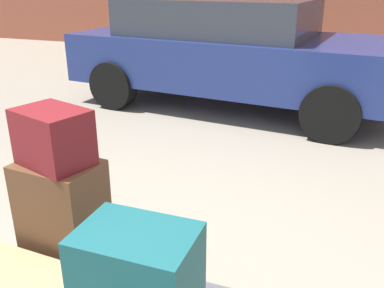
# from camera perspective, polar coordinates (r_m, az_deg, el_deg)

# --- Properties ---
(suitcase_brown_front_right) EXTENTS (0.35, 0.27, 0.64)m
(suitcase_brown_front_right) POSITION_cam_1_polar(r_m,az_deg,el_deg) (1.93, -16.70, -11.26)
(suitcase_brown_front_right) COLOR #51331E
(suitcase_brown_front_right) RESTS_ON luggage_cart
(duffel_bag_maroon_topmost_pile) EXTENTS (0.33, 0.28, 0.23)m
(duffel_bag_maroon_topmost_pile) POSITION_cam_1_polar(r_m,az_deg,el_deg) (1.74, -18.21, 0.87)
(duffel_bag_maroon_topmost_pile) COLOR maroon
(duffel_bag_maroon_topmost_pile) RESTS_ON suitcase_brown_front_right
(parked_car) EXTENTS (4.46, 2.27, 1.42)m
(parked_car) POSITION_cam_1_polar(r_m,az_deg,el_deg) (5.83, 5.37, 12.50)
(parked_car) COLOR navy
(parked_car) RESTS_ON ground_plane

